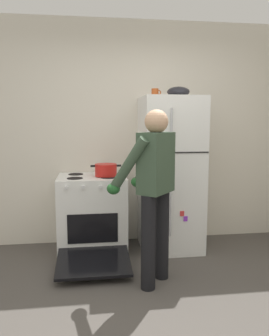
{
  "coord_description": "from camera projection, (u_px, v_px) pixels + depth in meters",
  "views": [
    {
      "loc": [
        -0.54,
        -2.22,
        1.49
      ],
      "look_at": [
        -0.06,
        1.32,
        1.0
      ],
      "focal_mm": 35.96,
      "sensor_mm": 36.0,
      "label": 1
    }
  ],
  "objects": [
    {
      "name": "ground",
      "position": [
        167.0,
        327.0,
        2.46
      ],
      "size": [
        8.0,
        8.0,
        0.0
      ],
      "primitive_type": "plane",
      "color": "#4C4742"
    },
    {
      "name": "stove_range",
      "position": [
        92.0,
        215.0,
        3.85
      ],
      "size": [
        0.76,
        1.2,
        0.89
      ],
      "color": "white",
      "rests_on": "ground"
    },
    {
      "name": "red_pot",
      "position": [
        106.0,
        170.0,
        3.77
      ],
      "size": [
        0.34,
        0.24,
        0.14
      ],
      "color": "red",
      "rests_on": "stove_range"
    },
    {
      "name": "refrigerator",
      "position": [
        170.0,
        174.0,
        3.93
      ],
      "size": [
        0.68,
        0.72,
        1.77
      ],
      "color": "white",
      "rests_on": "ground"
    },
    {
      "name": "person_cook",
      "position": [
        153.0,
        182.0,
        3.03
      ],
      "size": [
        0.63,
        0.66,
        1.6
      ],
      "color": "black",
      "rests_on": "ground"
    },
    {
      "name": "kitchen_wall_back",
      "position": [
        132.0,
        133.0,
        4.19
      ],
      "size": [
        6.0,
        0.1,
        2.7
      ],
      "primitive_type": "cube",
      "color": "silver",
      "rests_on": "ground"
    },
    {
      "name": "coffee_mug",
      "position": [
        155.0,
        93.0,
        3.83
      ],
      "size": [
        0.11,
        0.08,
        0.1
      ],
      "color": "#B24C1E",
      "rests_on": "refrigerator"
    },
    {
      "name": "mixing_bowl",
      "position": [
        178.0,
        92.0,
        3.81
      ],
      "size": [
        0.26,
        0.26,
        0.11
      ],
      "primitive_type": "ellipsoid",
      "color": "black",
      "rests_on": "refrigerator"
    }
  ]
}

